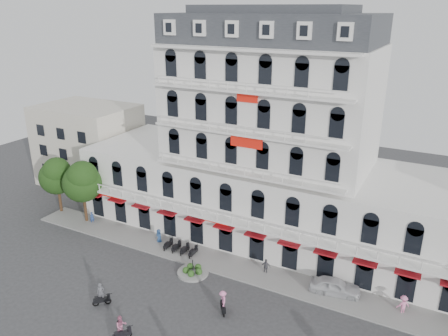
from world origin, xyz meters
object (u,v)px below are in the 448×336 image
rider_west (101,295)px  rider_southwest (121,328)px  rider_center (223,301)px  parked_car (335,286)px

rider_west → rider_southwest: (4.59, -2.61, 0.16)m
rider_west → rider_southwest: size_ratio=0.98×
rider_west → rider_center: rider_west is taller
rider_west → rider_southwest: rider_southwest is taller
rider_southwest → rider_west: bearing=91.6°
rider_west → rider_center: 11.09m
parked_car → rider_center: 10.92m
rider_southwest → rider_center: rider_southwest is taller
rider_center → rider_west: bearing=-102.9°
rider_west → rider_center: size_ratio=1.03×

